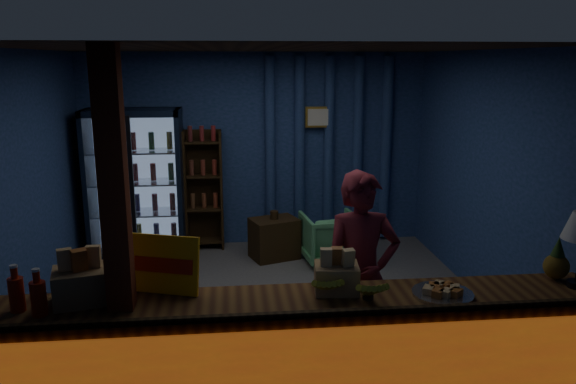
# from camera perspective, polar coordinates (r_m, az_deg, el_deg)

# --- Properties ---
(ground) EXTENTS (4.60, 4.60, 0.00)m
(ground) POSITION_cam_1_polar(r_m,az_deg,el_deg) (5.90, -2.16, -11.78)
(ground) COLOR #515154
(ground) RESTS_ON ground
(room_walls) EXTENTS (4.60, 4.60, 4.60)m
(room_walls) POSITION_cam_1_polar(r_m,az_deg,el_deg) (5.42, -2.31, 3.41)
(room_walls) COLOR navy
(room_walls) RESTS_ON ground
(counter) EXTENTS (4.40, 0.57, 0.99)m
(counter) POSITION_cam_1_polar(r_m,az_deg,el_deg) (3.99, -0.31, -17.18)
(counter) COLOR brown
(counter) RESTS_ON ground
(support_post) EXTENTS (0.16, 0.16, 2.60)m
(support_post) POSITION_cam_1_polar(r_m,az_deg,el_deg) (3.71, -16.82, -6.20)
(support_post) COLOR maroon
(support_post) RESTS_ON ground
(beverage_cooler) EXTENTS (1.20, 0.62, 1.90)m
(beverage_cooler) POSITION_cam_1_polar(r_m,az_deg,el_deg) (7.52, -15.10, 0.82)
(beverage_cooler) COLOR black
(beverage_cooler) RESTS_ON ground
(bottle_shelf) EXTENTS (0.50, 0.28, 1.60)m
(bottle_shelf) POSITION_cam_1_polar(r_m,az_deg,el_deg) (7.59, -8.53, 0.18)
(bottle_shelf) COLOR #332210
(bottle_shelf) RESTS_ON ground
(curtain_folds) EXTENTS (1.74, 0.14, 2.50)m
(curtain_folds) POSITION_cam_1_polar(r_m,az_deg,el_deg) (7.69, 4.16, 4.30)
(curtain_folds) COLOR navy
(curtain_folds) RESTS_ON room_walls
(framed_picture) EXTENTS (0.36, 0.04, 0.28)m
(framed_picture) POSITION_cam_1_polar(r_m,az_deg,el_deg) (7.56, 3.14, 7.60)
(framed_picture) COLOR gold
(framed_picture) RESTS_ON room_walls
(shopkeeper) EXTENTS (0.62, 0.41, 1.68)m
(shopkeeper) POSITION_cam_1_polar(r_m,az_deg,el_deg) (4.50, 7.40, -8.48)
(shopkeeper) COLOR maroon
(shopkeeper) RESTS_ON ground
(green_chair) EXTENTS (0.75, 0.76, 0.63)m
(green_chair) POSITION_cam_1_polar(r_m,az_deg,el_deg) (7.10, 4.30, -4.66)
(green_chair) COLOR #58B16F
(green_chair) RESTS_ON ground
(side_table) EXTENTS (0.68, 0.58, 0.62)m
(side_table) POSITION_cam_1_polar(r_m,az_deg,el_deg) (7.23, -1.40, -4.71)
(side_table) COLOR #332210
(side_table) RESTS_ON ground
(yellow_sign) EXTENTS (0.50, 0.25, 0.40)m
(yellow_sign) POSITION_cam_1_polar(r_m,az_deg,el_deg) (3.92, -12.52, -7.19)
(yellow_sign) COLOR #F9B00D
(yellow_sign) RESTS_ON counter
(soda_bottles) EXTENTS (0.25, 0.18, 0.31)m
(soda_bottles) POSITION_cam_1_polar(r_m,az_deg,el_deg) (3.91, -24.96, -9.43)
(soda_bottles) COLOR red
(soda_bottles) RESTS_ON counter
(snack_box_left) EXTENTS (0.40, 0.36, 0.37)m
(snack_box_left) POSITION_cam_1_polar(r_m,az_deg,el_deg) (3.95, -20.26, -8.66)
(snack_box_left) COLOR tan
(snack_box_left) RESTS_ON counter
(snack_box_centre) EXTENTS (0.32, 0.27, 0.31)m
(snack_box_centre) POSITION_cam_1_polar(r_m,az_deg,el_deg) (3.89, 4.95, -8.49)
(snack_box_centre) COLOR tan
(snack_box_centre) RESTS_ON counter
(pastry_tray) EXTENTS (0.41, 0.41, 0.07)m
(pastry_tray) POSITION_cam_1_polar(r_m,az_deg,el_deg) (3.98, 15.44, -9.79)
(pastry_tray) COLOR silver
(pastry_tray) RESTS_ON counter
(banana_bunches) EXTENTS (0.51, 0.30, 0.17)m
(banana_bunches) POSITION_cam_1_polar(r_m,az_deg,el_deg) (3.78, 6.11, -9.61)
(banana_bunches) COLOR gold
(banana_bunches) RESTS_ON counter
(pineapple) EXTENTS (0.18, 0.18, 0.31)m
(pineapple) POSITION_cam_1_polar(r_m,az_deg,el_deg) (4.50, 25.63, -6.49)
(pineapple) COLOR olive
(pineapple) RESTS_ON counter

